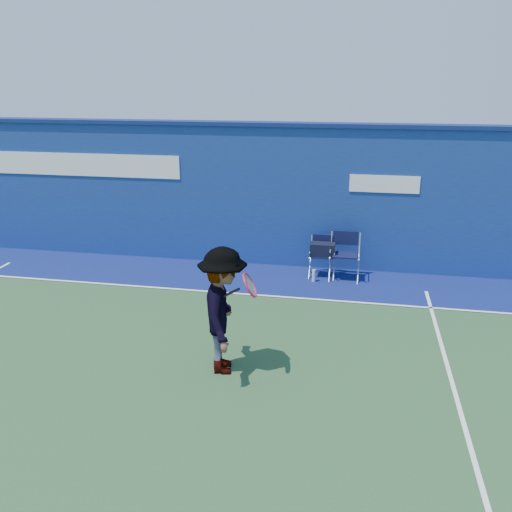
% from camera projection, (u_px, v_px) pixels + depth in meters
% --- Properties ---
extents(ground, '(80.00, 80.00, 0.00)m').
position_uv_depth(ground, '(124.00, 375.00, 7.59)').
color(ground, '#284C29').
rests_on(ground, ground).
extents(stadium_wall, '(24.00, 0.50, 3.08)m').
position_uv_depth(stadium_wall, '(216.00, 192.00, 11.95)').
color(stadium_wall, navy).
rests_on(stadium_wall, ground).
extents(out_of_bounds_strip, '(24.00, 1.80, 0.01)m').
position_uv_depth(out_of_bounds_strip, '(204.00, 275.00, 11.41)').
color(out_of_bounds_strip, navy).
rests_on(out_of_bounds_strip, ground).
extents(court_lines, '(24.00, 12.00, 0.01)m').
position_uv_depth(court_lines, '(140.00, 354.00, 8.15)').
color(court_lines, white).
rests_on(court_lines, out_of_bounds_strip).
extents(directors_chair_left, '(0.50, 0.47, 0.85)m').
position_uv_depth(directors_chair_left, '(322.00, 260.00, 11.24)').
color(directors_chair_left, silver).
rests_on(directors_chair_left, ground).
extents(directors_chair_right, '(0.57, 0.51, 0.96)m').
position_uv_depth(directors_chair_right, '(344.00, 265.00, 11.11)').
color(directors_chair_right, silver).
rests_on(directors_chair_right, ground).
extents(water_bottle, '(0.07, 0.07, 0.26)m').
position_uv_depth(water_bottle, '(314.00, 276.00, 11.00)').
color(water_bottle, silver).
rests_on(water_bottle, ground).
extents(tennis_player, '(0.96, 1.28, 1.81)m').
position_uv_depth(tennis_player, '(223.00, 311.00, 7.47)').
color(tennis_player, '#EA4738').
rests_on(tennis_player, ground).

